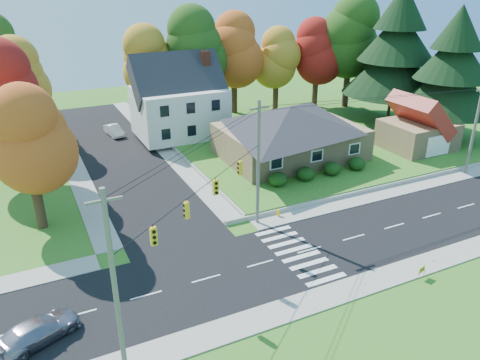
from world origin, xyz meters
The scene contains 26 objects.
ground centered at (0.00, 0.00, 0.00)m, with size 120.00×120.00×0.00m, color #3D7923.
road_main centered at (0.00, 0.00, 0.01)m, with size 90.00×8.00×0.02m, color black.
road_cross centered at (-8.00, 26.00, 0.01)m, with size 8.00×44.00×0.02m, color black.
sidewalk_north centered at (0.00, 5.00, 0.04)m, with size 90.00×2.00×0.08m, color #9C9A90.
sidewalk_south centered at (0.00, -5.00, 0.04)m, with size 90.00×2.00×0.08m, color #9C9A90.
lawn centered at (13.00, 21.00, 0.25)m, with size 30.00×30.00×0.50m, color #3D7923.
ranch_house centered at (8.00, 16.00, 3.27)m, with size 14.60×10.60×5.40m.
colonial_house centered at (0.04, 28.00, 4.58)m, with size 10.40×8.40×9.60m.
garage centered at (22.00, 11.99, 2.84)m, with size 7.30×6.30×4.60m.
hedge_row centered at (7.50, 9.80, 1.14)m, with size 10.70×1.70×1.27m.
traffic_infrastructure centered at (-0.15, 1.35, 5.15)m, with size 38.10×10.66×10.00m.
tree_lot_0 centered at (-2.00, 34.00, 8.31)m, with size 6.72×6.72×12.51m.
tree_lot_1 centered at (4.00, 33.00, 9.61)m, with size 7.84×7.84×14.60m.
tree_lot_2 centered at (10.00, 34.00, 8.96)m, with size 7.28×7.28×13.56m.
tree_lot_3 centered at (16.00, 33.00, 7.65)m, with size 6.16×6.16×11.47m.
tree_lot_4 centered at (22.00, 32.00, 8.31)m, with size 6.72×6.72×12.51m.
tree_lot_5 centered at (26.00, 30.00, 10.27)m, with size 8.40×8.40×15.64m.
conifer_east_a centered at (27.00, 22.00, 9.39)m, with size 12.80×12.80×16.96m.
conifer_east_b centered at (28.00, 14.00, 8.28)m, with size 11.20×11.20×14.84m.
tree_west_0 centered at (-17.00, 12.00, 7.15)m, with size 6.16×6.16×11.47m.
tree_west_1 centered at (-18.00, 22.00, 8.46)m, with size 7.28×7.28×13.56m.
tree_west_2 centered at (-17.00, 32.00, 7.81)m, with size 6.72×6.72×12.51m.
silver_sedan centered at (-18.24, -1.29, 0.68)m, with size 1.85×4.56×1.32m, color #908D9F.
white_car centered at (-7.05, 32.49, 0.67)m, with size 1.37×3.92×1.29m, color silver.
fire_hydrant centered at (0.53, 5.36, 0.34)m, with size 0.40×0.31×0.70m.
yard_sign centered at (4.72, -5.99, 0.61)m, with size 0.67×0.20×0.86m.
Camera 1 is at (-17.02, -23.75, 18.20)m, focal length 35.00 mm.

